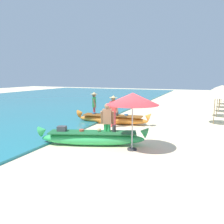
{
  "coord_description": "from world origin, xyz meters",
  "views": [
    {
      "loc": [
        2.89,
        -8.67,
        2.87
      ],
      "look_at": [
        -1.84,
        2.71,
        0.9
      ],
      "focal_mm": 36.98,
      "sensor_mm": 36.0,
      "label": 1
    }
  ],
  "objects_px": {
    "person_vendor_hatted": "(113,109)",
    "patio_umbrella_large": "(133,99)",
    "person_tourist_customer": "(107,121)",
    "boat_orange_midground": "(113,119)",
    "person_vendor_assistant": "(94,104)",
    "boat_green_foreground": "(92,138)"
  },
  "relations": [
    {
      "from": "boat_green_foreground",
      "to": "person_vendor_assistant",
      "type": "xyz_separation_m",
      "value": [
        -2.19,
        4.49,
        0.76
      ]
    },
    {
      "from": "boat_green_foreground",
      "to": "person_tourist_customer",
      "type": "relative_size",
      "value": 2.59
    },
    {
      "from": "boat_green_foreground",
      "to": "person_vendor_hatted",
      "type": "relative_size",
      "value": 2.51
    },
    {
      "from": "patio_umbrella_large",
      "to": "person_vendor_hatted",
      "type": "bearing_deg",
      "value": 122.51
    },
    {
      "from": "person_vendor_hatted",
      "to": "patio_umbrella_large",
      "type": "height_order",
      "value": "patio_umbrella_large"
    },
    {
      "from": "person_tourist_customer",
      "to": "person_vendor_assistant",
      "type": "bearing_deg",
      "value": 123.18
    },
    {
      "from": "boat_green_foreground",
      "to": "person_tourist_customer",
      "type": "bearing_deg",
      "value": 33.47
    },
    {
      "from": "person_vendor_hatted",
      "to": "person_tourist_customer",
      "type": "height_order",
      "value": "person_vendor_hatted"
    },
    {
      "from": "person_vendor_hatted",
      "to": "patio_umbrella_large",
      "type": "bearing_deg",
      "value": -57.49
    },
    {
      "from": "person_vendor_hatted",
      "to": "person_tourist_customer",
      "type": "bearing_deg",
      "value": -72.21
    },
    {
      "from": "person_vendor_assistant",
      "to": "patio_umbrella_large",
      "type": "height_order",
      "value": "patio_umbrella_large"
    },
    {
      "from": "person_tourist_customer",
      "to": "boat_orange_midground",
      "type": "bearing_deg",
      "value": 109.44
    },
    {
      "from": "person_tourist_customer",
      "to": "patio_umbrella_large",
      "type": "distance_m",
      "value": 1.61
    },
    {
      "from": "boat_orange_midground",
      "to": "patio_umbrella_large",
      "type": "relative_size",
      "value": 2.08
    },
    {
      "from": "boat_green_foreground",
      "to": "patio_umbrella_large",
      "type": "relative_size",
      "value": 2.01
    },
    {
      "from": "boat_orange_midground",
      "to": "patio_umbrella_large",
      "type": "bearing_deg",
      "value": -58.87
    },
    {
      "from": "person_vendor_assistant",
      "to": "person_vendor_hatted",
      "type": "bearing_deg",
      "value": -31.58
    },
    {
      "from": "boat_green_foreground",
      "to": "person_vendor_hatted",
      "type": "distance_m",
      "value": 3.54
    },
    {
      "from": "boat_green_foreground",
      "to": "patio_umbrella_large",
      "type": "bearing_deg",
      "value": -0.1
    },
    {
      "from": "boat_green_foreground",
      "to": "person_vendor_hatted",
      "type": "height_order",
      "value": "person_vendor_hatted"
    },
    {
      "from": "person_vendor_hatted",
      "to": "person_tourist_customer",
      "type": "xyz_separation_m",
      "value": [
        0.99,
        -3.09,
        -0.06
      ]
    },
    {
      "from": "person_vendor_hatted",
      "to": "boat_green_foreground",
      "type": "bearing_deg",
      "value": -82.17
    }
  ]
}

